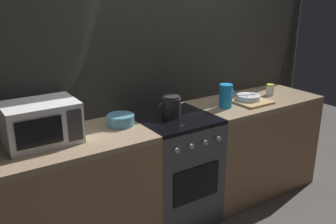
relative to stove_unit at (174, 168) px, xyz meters
name	(u,v)px	position (x,y,z in m)	size (l,w,h in m)	color
ground_plane	(174,215)	(0.00, 0.00, -0.45)	(8.00, 8.00, 0.00)	#47423D
back_wall	(152,72)	(0.00, 0.32, 0.75)	(3.60, 0.05, 2.40)	#B2AD9E
counter_left	(67,201)	(-0.90, 0.00, 0.00)	(1.20, 0.60, 0.90)	#997251
stove_unit	(174,168)	(0.00, 0.00, 0.00)	(0.60, 0.63, 0.90)	#4C4C51
counter_right	(252,144)	(0.90, 0.00, 0.00)	(1.20, 0.60, 0.90)	#997251
microwave	(41,123)	(-1.00, 0.06, 0.59)	(0.46, 0.35, 0.27)	white
kettle	(172,106)	(-0.01, 0.02, 0.53)	(0.28, 0.15, 0.17)	#262628
mixing_bowl	(121,120)	(-0.43, 0.06, 0.49)	(0.20, 0.20, 0.08)	teal
pitcher	(226,96)	(0.50, -0.03, 0.55)	(0.16, 0.11, 0.20)	#198CD8
dish_pile	(247,99)	(0.78, -0.02, 0.47)	(0.30, 0.40, 0.07)	tan
spice_jar	(270,90)	(1.11, 0.02, 0.50)	(0.08, 0.08, 0.10)	silver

